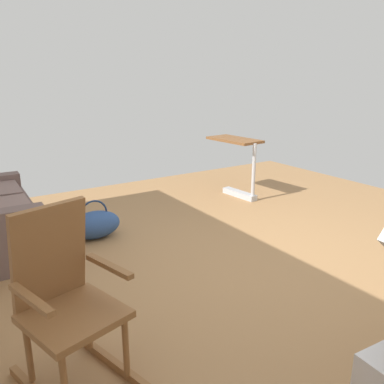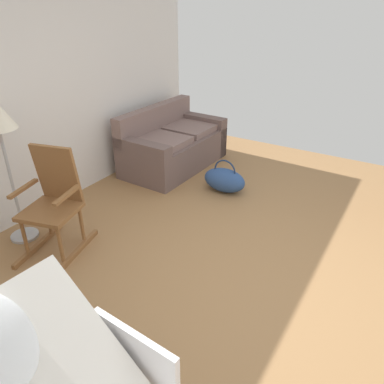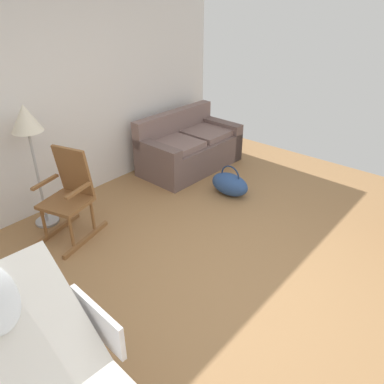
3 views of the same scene
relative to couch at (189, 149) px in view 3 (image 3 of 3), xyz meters
The scene contains 6 objects.
ground_plane 2.75m from the couch, 131.33° to the right, with size 6.88×6.88×0.00m, color #9E7247.
back_wall 2.17m from the couch, 160.95° to the left, with size 5.70×0.10×2.70m, color white.
couch is the anchor object (origin of this frame).
rocking_chair 2.29m from the couch, behind, with size 0.86×0.66×1.05m.
floor_lamp 2.55m from the couch, behind, with size 0.34×0.34×1.48m.
duffel_bag 1.08m from the couch, 107.51° to the right, with size 0.33×0.56×0.43m.
Camera 3 is at (-2.45, -1.60, 2.61)m, focal length 35.93 mm.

